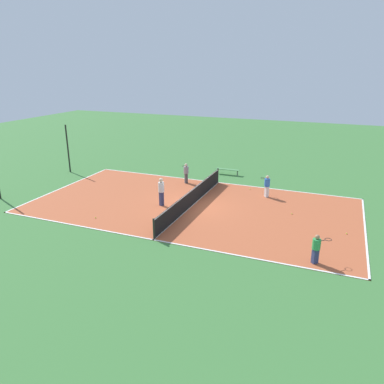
# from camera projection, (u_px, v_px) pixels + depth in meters

# --- Properties ---
(ground_plane) EXTENTS (80.00, 80.00, 0.00)m
(ground_plane) POSITION_uv_depth(u_px,v_px,m) (192.00, 206.00, 23.24)
(ground_plane) COLOR #3D7538
(court_surface) EXTENTS (10.49, 19.85, 0.02)m
(court_surface) POSITION_uv_depth(u_px,v_px,m) (192.00, 206.00, 23.24)
(court_surface) COLOR #B75633
(court_surface) RESTS_ON ground_plane
(tennis_net) EXTENTS (10.29, 0.10, 1.09)m
(tennis_net) POSITION_uv_depth(u_px,v_px,m) (192.00, 197.00, 23.06)
(tennis_net) COLOR black
(tennis_net) RESTS_ON court_surface
(bench) EXTENTS (0.36, 1.93, 0.45)m
(bench) POSITION_uv_depth(u_px,v_px,m) (228.00, 170.00, 29.72)
(bench) COLOR #4C8C4C
(bench) RESTS_ON ground_plane
(player_near_blue) EXTENTS (0.92, 0.87, 1.47)m
(player_near_blue) POSITION_uv_depth(u_px,v_px,m) (267.00, 185.00, 24.49)
(player_near_blue) COLOR white
(player_near_blue) RESTS_ON court_surface
(player_baseline_gray) EXTENTS (0.94, 0.83, 1.48)m
(player_baseline_gray) POSITION_uv_depth(u_px,v_px,m) (186.00, 172.00, 27.40)
(player_baseline_gray) COLOR #4C4C51
(player_baseline_gray) RESTS_ON court_surface
(player_near_white) EXTENTS (0.49, 0.49, 1.77)m
(player_near_white) POSITION_uv_depth(u_px,v_px,m) (161.00, 190.00, 22.90)
(player_near_white) COLOR navy
(player_near_white) RESTS_ON court_surface
(player_far_green) EXTENTS (0.87, 0.92, 1.36)m
(player_far_green) POSITION_uv_depth(u_px,v_px,m) (316.00, 247.00, 16.24)
(player_far_green) COLOR navy
(player_far_green) RESTS_ON court_surface
(tennis_ball_right_alley) EXTENTS (0.07, 0.07, 0.07)m
(tennis_ball_right_alley) POSITION_uv_depth(u_px,v_px,m) (96.00, 218.00, 21.28)
(tennis_ball_right_alley) COLOR #CCE033
(tennis_ball_right_alley) RESTS_ON court_surface
(tennis_ball_left_sideline) EXTENTS (0.07, 0.07, 0.07)m
(tennis_ball_left_sideline) POSITION_uv_depth(u_px,v_px,m) (347.00, 233.00, 19.27)
(tennis_ball_left_sideline) COLOR #CCE033
(tennis_ball_left_sideline) RESTS_ON court_surface
(tennis_ball_far_baseline) EXTENTS (0.07, 0.07, 0.07)m
(tennis_ball_far_baseline) POSITION_uv_depth(u_px,v_px,m) (292.00, 214.00, 21.83)
(tennis_ball_far_baseline) COLOR #CCE033
(tennis_ball_far_baseline) RESTS_ON court_surface
(tennis_ball_near_net) EXTENTS (0.07, 0.07, 0.07)m
(tennis_ball_near_net) POSITION_uv_depth(u_px,v_px,m) (250.00, 189.00, 26.22)
(tennis_ball_near_net) COLOR #CCE033
(tennis_ball_near_net) RESTS_ON court_surface
(fence_post_back_right) EXTENTS (0.12, 0.12, 3.85)m
(fence_post_back_right) POSITION_uv_depth(u_px,v_px,m) (68.00, 149.00, 29.96)
(fence_post_back_right) COLOR black
(fence_post_back_right) RESTS_ON ground_plane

